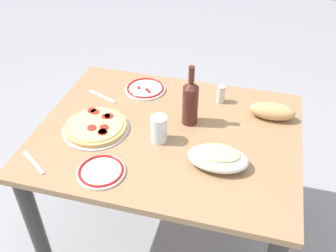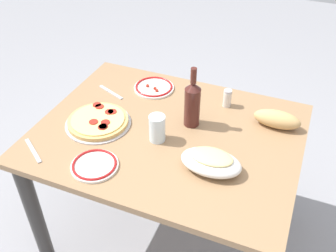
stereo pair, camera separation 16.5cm
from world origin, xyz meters
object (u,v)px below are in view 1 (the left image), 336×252
at_px(dining_table, 168,152).
at_px(side_plate_near, 101,171).
at_px(spice_shaker, 221,94).
at_px(baked_pasta_dish, 218,157).
at_px(bread_loaf, 272,111).
at_px(pepperoni_pizza, 96,127).
at_px(side_plate_far, 145,89).
at_px(wine_bottle, 190,101).
at_px(water_glass, 159,129).

height_order(dining_table, side_plate_near, side_plate_near).
xyz_separation_m(dining_table, spice_shaker, (-0.18, -0.29, 0.17)).
relative_size(baked_pasta_dish, bread_loaf, 1.17).
bearing_deg(side_plate_near, baked_pasta_dish, -159.34).
bearing_deg(bread_loaf, pepperoni_pizza, 20.97).
bearing_deg(side_plate_far, baked_pasta_dish, 134.50).
distance_m(baked_pasta_dish, wine_bottle, 0.30).
relative_size(side_plate_near, spice_shaker, 2.16).
bearing_deg(baked_pasta_dish, spice_shaker, -82.64).
height_order(pepperoni_pizza, side_plate_near, pepperoni_pizza).
relative_size(pepperoni_pizza, water_glass, 2.45).
bearing_deg(wine_bottle, dining_table, 50.03).
relative_size(dining_table, pepperoni_pizza, 3.86).
height_order(dining_table, side_plate_far, side_plate_far).
xyz_separation_m(pepperoni_pizza, baked_pasta_dish, (-0.55, 0.09, 0.03)).
height_order(pepperoni_pizza, water_glass, water_glass).
bearing_deg(dining_table, side_plate_far, -56.05).
relative_size(dining_table, baked_pasta_dish, 4.74).
bearing_deg(dining_table, pepperoni_pizza, 12.39).
height_order(pepperoni_pizza, spice_shaker, spice_shaker).
bearing_deg(dining_table, bread_loaf, -153.39).
height_order(dining_table, wine_bottle, wine_bottle).
xyz_separation_m(baked_pasta_dish, side_plate_near, (0.42, 0.16, -0.03)).
relative_size(side_plate_far, bread_loaf, 0.99).
bearing_deg(water_glass, pepperoni_pizza, 0.25).
relative_size(pepperoni_pizza, bread_loaf, 1.44).
xyz_separation_m(side_plate_far, bread_loaf, (-0.63, 0.08, 0.03)).
bearing_deg(spice_shaker, baked_pasta_dish, 97.36).
height_order(side_plate_near, side_plate_far, side_plate_far).
xyz_separation_m(wine_bottle, bread_loaf, (-0.35, -0.12, -0.07)).
xyz_separation_m(wine_bottle, spice_shaker, (-0.11, -0.20, -0.07)).
relative_size(pepperoni_pizza, baked_pasta_dish, 1.23).
bearing_deg(pepperoni_pizza, baked_pasta_dish, 171.20).
xyz_separation_m(dining_table, pepperoni_pizza, (0.31, 0.07, 0.14)).
bearing_deg(spice_shaker, wine_bottle, 61.18).
height_order(pepperoni_pizza, bread_loaf, bread_loaf).
distance_m(wine_bottle, spice_shaker, 0.24).
height_order(wine_bottle, spice_shaker, wine_bottle).
distance_m(water_glass, side_plate_far, 0.40).
xyz_separation_m(wine_bottle, side_plate_near, (0.26, 0.40, -0.10)).
relative_size(side_plate_far, spice_shaker, 2.33).
distance_m(pepperoni_pizza, side_plate_near, 0.28).
bearing_deg(wine_bottle, baked_pasta_dish, 124.09).
xyz_separation_m(pepperoni_pizza, water_glass, (-0.29, -0.00, 0.05)).
bearing_deg(side_plate_far, dining_table, 123.95).
bearing_deg(water_glass, wine_bottle, -121.81).
xyz_separation_m(baked_pasta_dish, side_plate_far, (0.44, -0.45, -0.03)).
bearing_deg(dining_table, wine_bottle, -129.97).
relative_size(bread_loaf, spice_shaker, 2.36).
bearing_deg(side_plate_near, dining_table, -120.25).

